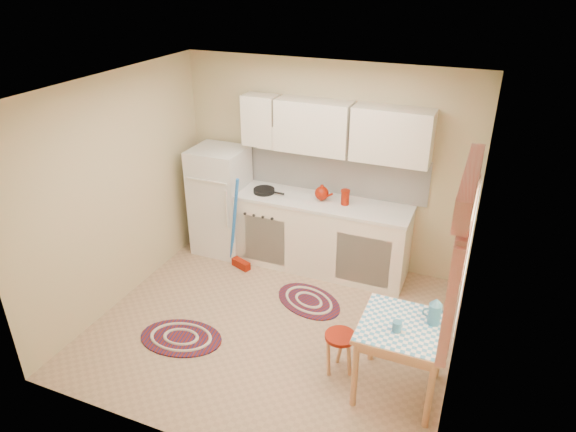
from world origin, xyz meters
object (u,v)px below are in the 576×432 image
at_px(fridge, 221,201).
at_px(stool, 339,353).
at_px(table, 399,359).
at_px(base_cabinets, 316,235).

distance_m(fridge, stool, 2.72).
bearing_deg(table, fridge, 148.10).
height_order(fridge, table, fridge).
relative_size(base_cabinets, stool, 5.36).
bearing_deg(table, stool, 176.02).
xyz_separation_m(table, stool, (-0.55, 0.04, -0.15)).
distance_m(fridge, table, 3.17).
bearing_deg(base_cabinets, stool, -63.49).
xyz_separation_m(base_cabinets, table, (1.38, -1.71, -0.08)).
bearing_deg(base_cabinets, table, -51.10).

